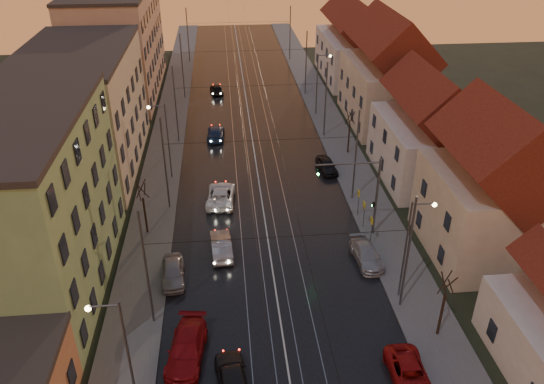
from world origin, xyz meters
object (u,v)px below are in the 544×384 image
object	(u,v)px
street_lamp_2	(164,134)
traffic_light_mast	(366,188)
street_lamp_0	(121,348)
driving_car_0	(232,378)
driving_car_2	(221,195)
parked_right_1	(367,255)
driving_car_4	(217,89)
driving_car_3	(216,133)
parked_right_0	(410,375)
parked_left_3	(173,272)
driving_car_1	(221,245)
street_lamp_3	(320,78)
street_lamp_1	(411,241)
parked_right_2	(327,165)
parked_left_2	(187,348)

from	to	relation	value
street_lamp_2	traffic_light_mast	size ratio (longest dim) A/B	1.11
street_lamp_0	street_lamp_2	world-z (taller)	same
driving_car_0	driving_car_2	distance (m)	21.68
parked_right_1	driving_car_4	bearing A→B (deg)	101.07
driving_car_3	driving_car_2	bearing A→B (deg)	94.78
street_lamp_0	traffic_light_mast	xyz separation A→B (m)	(17.10, 16.00, -0.29)
driving_car_4	street_lamp_2	bearing A→B (deg)	71.06
traffic_light_mast	parked_right_0	distance (m)	16.15
driving_car_4	parked_left_3	xyz separation A→B (m)	(-3.48, -42.02, 0.03)
driving_car_1	parked_right_0	world-z (taller)	driving_car_1
street_lamp_3	traffic_light_mast	size ratio (longest dim) A/B	1.11
street_lamp_0	street_lamp_1	xyz separation A→B (m)	(18.21, 8.00, 0.00)
street_lamp_0	parked_right_2	size ratio (longest dim) A/B	2.00
street_lamp_1	street_lamp_3	world-z (taller)	same
driving_car_4	parked_right_1	bearing A→B (deg)	97.89
driving_car_3	traffic_light_mast	bearing A→B (deg)	122.70
driving_car_2	driving_car_3	bearing A→B (deg)	-83.29
street_lamp_3	street_lamp_0	bearing A→B (deg)	-112.48
parked_left_3	driving_car_1	bearing A→B (deg)	35.77
driving_car_3	parked_left_2	xyz separation A→B (m)	(-1.91, -33.91, 0.07)
parked_right_0	parked_left_2	bearing A→B (deg)	166.88
street_lamp_1	parked_left_3	size ratio (longest dim) A/B	1.90
traffic_light_mast	parked_right_1	bearing A→B (deg)	-97.54
driving_car_1	driving_car_0	bearing A→B (deg)	88.19
driving_car_1	parked_left_3	bearing A→B (deg)	35.88
street_lamp_0	driving_car_0	world-z (taller)	street_lamp_0
street_lamp_0	parked_right_1	size ratio (longest dim) A/B	1.78
driving_car_1	parked_right_1	size ratio (longest dim) A/B	1.01
parked_right_0	street_lamp_2	bearing A→B (deg)	121.14
street_lamp_3	traffic_light_mast	world-z (taller)	street_lamp_3
street_lamp_3	driving_car_0	bearing A→B (deg)	-106.26
street_lamp_1	driving_car_2	world-z (taller)	street_lamp_1
driving_car_0	parked_left_3	distance (m)	11.24
street_lamp_0	parked_right_0	size ratio (longest dim) A/B	1.71
street_lamp_1	driving_car_4	world-z (taller)	street_lamp_1
traffic_light_mast	parked_left_3	bearing A→B (deg)	-163.87
parked_left_2	parked_right_1	size ratio (longest dim) A/B	1.17
traffic_light_mast	parked_left_2	bearing A→B (deg)	-139.00
driving_car_3	driving_car_4	bearing A→B (deg)	-87.65
street_lamp_3	driving_car_4	bearing A→B (deg)	144.21
traffic_light_mast	parked_left_3	world-z (taller)	traffic_light_mast
driving_car_0	driving_car_1	world-z (taller)	driving_car_0
street_lamp_3	parked_left_2	bearing A→B (deg)	-110.78
traffic_light_mast	driving_car_2	distance (m)	14.15
driving_car_3	parked_right_0	bearing A→B (deg)	110.02
street_lamp_2	street_lamp_3	world-z (taller)	same
driving_car_3	parked_left_2	world-z (taller)	parked_left_2
traffic_light_mast	driving_car_0	bearing A→B (deg)	-127.36
driving_car_2	parked_left_3	distance (m)	11.83
street_lamp_0	driving_car_3	distance (m)	38.10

